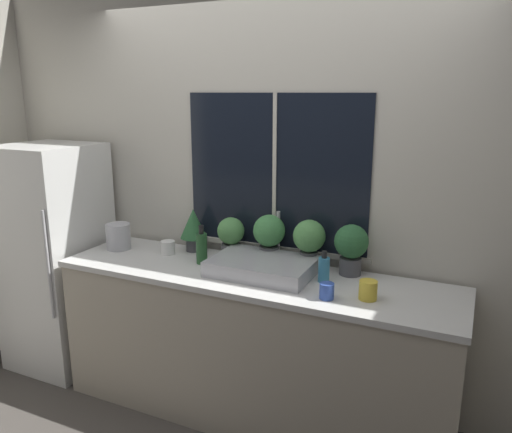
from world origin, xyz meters
The scene contains 16 objects.
wall_back centered at (0.00, 0.68, 1.35)m, with size 8.00×0.09×2.70m.
wall_left centered at (-2.15, 1.50, 1.35)m, with size 0.06×7.00×2.70m.
counter centered at (0.00, 0.30, 0.46)m, with size 2.41×0.63×0.92m.
refrigerator centered at (-1.56, 0.30, 0.81)m, with size 0.62×0.63×1.61m.
sink centered at (0.06, 0.34, 0.97)m, with size 0.59×0.47×0.32m.
potted_plant_far_left centered at (-0.54, 0.54, 1.09)m, with size 0.18×0.18×0.29m.
potted_plant_left centered at (-0.26, 0.54, 1.07)m, with size 0.17×0.17×0.26m.
potted_plant_center centered at (0.01, 0.54, 1.10)m, with size 0.20×0.20×0.30m.
potted_plant_right centered at (0.27, 0.54, 1.11)m, with size 0.20×0.20×0.30m.
potted_plant_far_right centered at (0.53, 0.54, 1.10)m, with size 0.20×0.20×0.30m.
soap_bottle centered at (0.42, 0.36, 1.00)m, with size 0.06×0.06×0.18m.
bottle_tall centered at (-0.36, 0.34, 1.03)m, with size 0.07×0.07×0.24m.
mug_blue centered at (0.51, 0.14, 0.97)m, with size 0.08×0.08×0.08m.
mug_white centered at (-0.66, 0.41, 0.97)m, with size 0.09×0.09×0.09m.
mug_yellow centered at (0.70, 0.22, 0.98)m, with size 0.09×0.09×0.10m.
kettle centered at (-1.03, 0.36, 1.02)m, with size 0.16×0.16×0.19m.
Camera 1 is at (1.19, -2.19, 1.96)m, focal length 35.00 mm.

